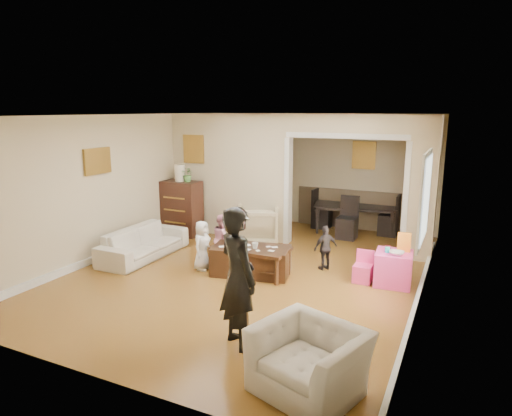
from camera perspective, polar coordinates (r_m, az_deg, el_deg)
The scene contains 27 objects.
floor at distance 7.75m, azimuth -0.64°, elevation -7.89°, with size 7.00×7.00×0.00m, color olive.
partition_left at distance 9.60m, azimuth -3.34°, elevation 4.08°, with size 2.75×0.18×2.60m, color #C8B892.
partition_right at distance 8.47m, azimuth 20.18°, elevation 2.21°, with size 0.55×0.18×2.60m, color #C8B892.
partition_header at distance 8.59m, azimuth 11.46°, elevation 10.41°, with size 2.22×0.18×0.35m, color #C8B892.
window_pane at distance 6.25m, azimuth 20.71°, elevation 1.10°, with size 0.03×0.95×1.10m, color white.
framed_art_partition at distance 9.87m, azimuth -7.91°, elevation 7.43°, with size 0.45×0.03×0.55m, color brown.
framed_art_sofa_wall at distance 8.41m, azimuth -19.49°, elevation 5.64°, with size 0.03×0.55×0.40m, color brown.
framed_art_alcove at distance 10.23m, azimuth 13.54°, elevation 6.53°, with size 0.45×0.03×0.55m, color brown.
sofa at distance 8.60m, azimuth -14.06°, elevation -4.28°, with size 1.88×0.73×0.55m, color beige.
armchair_back at distance 9.09m, azimuth 0.18°, elevation -2.24°, with size 0.83×0.85×0.78m, color tan.
armchair_front at distance 4.60m, azimuth 6.77°, elevation -18.67°, with size 0.99×0.86×0.64m, color beige.
dresser at distance 9.89m, azimuth -9.48°, elevation -0.00°, with size 0.86×0.48×1.18m, color #33150F.
table_lamp at distance 9.75m, azimuth -9.64°, elevation 4.42°, with size 0.22×0.22×0.36m, color #F5E8C8.
potted_plant at distance 9.65m, azimuth -8.65°, elevation 4.22°, with size 0.28×0.24×0.31m, color #4B7D37.
coffee_table at distance 7.50m, azimuth -0.65°, elevation -6.69°, with size 1.26×0.63×0.47m, color #331A10.
coffee_cup at distance 7.32m, azimuth -0.13°, elevation -4.81°, with size 0.11×0.11×0.10m, color silver.
play_table at distance 7.38m, azimuth 17.05°, elevation -7.34°, with size 0.55×0.55×0.53m, color #F741A5.
cereal_box at distance 7.34m, azimuth 18.29°, elevation -4.15°, with size 0.20×0.07×0.30m, color yellow.
cyan_cup at distance 7.26m, azimuth 16.36°, elevation -5.12°, with size 0.08×0.08×0.08m, color #27C6C0.
toy_block at distance 7.42m, azimuth 16.41°, elevation -4.84°, with size 0.08×0.06×0.05m, color red.
play_bowl at distance 7.17m, azimuth 17.44°, elevation -5.49°, with size 0.22×0.22×0.05m, color silver.
dining_table at distance 10.30m, azimuth 12.35°, elevation -1.23°, with size 1.75×0.98×0.62m, color black.
adult_person at distance 5.15m, azimuth -2.32°, elevation -8.83°, with size 0.60×0.40×1.65m, color black.
child_kneel_a at distance 7.71m, azimuth -6.86°, elevation -4.74°, with size 0.42×0.27×0.86m, color white.
child_kneel_b at distance 8.00m, azimuth -4.23°, elevation -3.93°, with size 0.43×0.34×0.89m, color pink.
child_toddler at distance 7.76m, azimuth 8.82°, elevation -5.00°, with size 0.45×0.19×0.77m, color black.
craft_papers at distance 7.42m, azimuth -0.61°, elevation -4.95°, with size 0.94×0.51×0.00m.
Camera 1 is at (3.19, -6.53, 2.69)m, focal length 31.50 mm.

